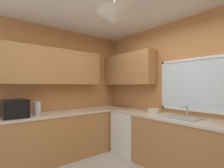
% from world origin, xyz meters
% --- Properties ---
extents(room_shell, '(4.06, 3.38, 2.70)m').
position_xyz_m(room_shell, '(-0.39, 0.43, 1.77)').
color(room_shell, '#C6844C').
rests_on(room_shell, ground_plane).
extents(counter_run_left, '(0.65, 2.99, 0.90)m').
position_xyz_m(counter_run_left, '(-1.66, 0.00, 0.45)').
color(counter_run_left, '#AD7542').
rests_on(counter_run_left, ground_plane).
extents(counter_run_back, '(3.15, 0.65, 0.90)m').
position_xyz_m(counter_run_back, '(0.21, 1.32, 0.45)').
color(counter_run_back, '#AD7542').
rests_on(counter_run_back, ground_plane).
extents(dishwasher, '(0.60, 0.60, 0.86)m').
position_xyz_m(dishwasher, '(-1.00, 1.29, 0.43)').
color(dishwasher, white).
rests_on(dishwasher, ground_plane).
extents(microwave, '(0.48, 0.36, 0.29)m').
position_xyz_m(microwave, '(-1.66, -0.76, 1.05)').
color(microwave, black).
rests_on(microwave, counter_run_left).
extents(kettle, '(0.13, 0.13, 0.24)m').
position_xyz_m(kettle, '(-1.64, -0.42, 1.02)').
color(kettle, '#B7B7BC').
rests_on(kettle, counter_run_left).
extents(sink_assembly, '(0.52, 0.40, 0.19)m').
position_xyz_m(sink_assembly, '(0.14, 1.33, 0.91)').
color(sink_assembly, '#9EA0A5').
rests_on(sink_assembly, counter_run_back).
extents(bowl, '(0.21, 0.21, 0.09)m').
position_xyz_m(bowl, '(-0.43, 1.32, 0.95)').
color(bowl, beige).
rests_on(bowl, counter_run_back).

